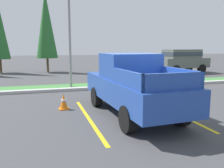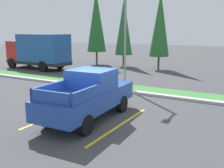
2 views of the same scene
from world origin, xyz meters
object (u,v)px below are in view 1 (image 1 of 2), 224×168
at_px(traffic_cone, 64,102).
at_px(cypress_tree_center, 46,25).
at_px(pickup_truck_main, 132,85).
at_px(suv_distant, 182,59).
at_px(street_light, 70,21).

bearing_deg(traffic_cone, cypress_tree_center, 90.71).
distance_m(pickup_truck_main, suv_distant, 14.30).
height_order(suv_distant, street_light, street_light).
bearing_deg(traffic_cone, street_light, 79.42).
bearing_deg(suv_distant, street_light, -154.00).
relative_size(suv_distant, street_light, 0.75).
xyz_separation_m(pickup_truck_main, suv_distant, (9.14, 10.99, 0.20)).
relative_size(pickup_truck_main, traffic_cone, 8.87).
bearing_deg(cypress_tree_center, street_light, -83.76).
xyz_separation_m(street_light, cypress_tree_center, (-1.01, 9.25, 0.59)).
relative_size(pickup_truck_main, cypress_tree_center, 0.73).
bearing_deg(suv_distant, traffic_cone, -139.69).
relative_size(suv_distant, cypress_tree_center, 0.65).
xyz_separation_m(pickup_truck_main, cypress_tree_center, (-2.39, 15.11, 3.26)).
xyz_separation_m(cypress_tree_center, traffic_cone, (0.17, -13.76, -4.01)).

